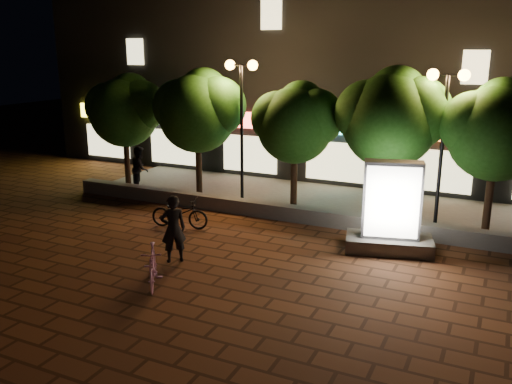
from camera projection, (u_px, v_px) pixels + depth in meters
The scene contains 16 objects.
ground at pixel (207, 255), 15.15m from camera, with size 80.00×80.00×0.00m, color #59311C.
retaining_wall at pixel (265, 210), 18.58m from camera, with size 16.00×0.45×0.50m, color #66645E.
sidewalk at pixel (292, 198), 20.81m from camera, with size 16.00×5.00×0.08m, color #66645E.
building_block at pixel (344, 63), 25.20m from camera, with size 28.00×8.12×11.30m.
tree_far_left at pixel (126, 108), 21.94m from camera, with size 3.36×2.80×4.63m.
tree_left at pixel (199, 108), 20.45m from camera, with size 3.60×3.00×4.89m.
tree_mid at pixel (297, 120), 18.86m from camera, with size 3.24×2.70×4.50m.
tree_right at pixel (392, 115), 17.40m from camera, with size 3.72×3.10×5.07m.
tree_far_right at pixel (499, 127), 16.13m from camera, with size 3.48×2.90×4.76m.
street_lamp_left at pixel (241, 95), 19.26m from camera, with size 1.26×0.36×5.18m.
street_lamp_right at pixel (445, 108), 16.40m from camera, with size 1.26×0.36×4.98m.
ad_kiosk at pixel (391, 215), 15.25m from camera, with size 2.65×1.77×2.64m.
scooter_pink at pixel (153, 266), 13.11m from camera, with size 0.47×1.68×1.01m, color #CC81BC.
rider at pixel (173, 229), 14.49m from camera, with size 0.68×0.45×1.87m, color black.
scooter_parked at pixel (180, 213), 17.36m from camera, with size 0.67×1.92×1.01m, color black.
pedestrian at pixel (140, 168), 21.60m from camera, with size 0.87×0.68×1.79m, color black.
Camera 1 is at (7.33, -12.21, 5.65)m, focal length 37.66 mm.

